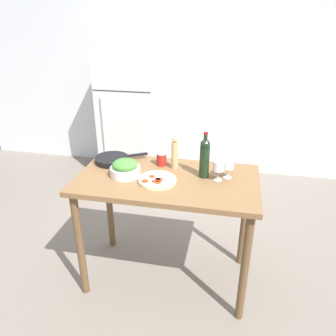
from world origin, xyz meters
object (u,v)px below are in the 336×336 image
pepper_mill (175,154)px  wine_glass_far (228,165)px  wine_glass_near (219,167)px  wine_bottle (205,157)px  refrigerator (131,114)px  salt_canister (162,159)px  salad_bowl (125,168)px  cast_iron_skillet (112,159)px  homemade_pizza (157,180)px

pepper_mill → wine_glass_far: bearing=-11.0°
wine_glass_near → wine_glass_far: same height
wine_bottle → pepper_mill: bearing=157.5°
wine_bottle → wine_glass_near: 0.12m
refrigerator → wine_glass_near: 2.20m
salt_canister → wine_bottle: bearing=-21.3°
salad_bowl → cast_iron_skillet: (-0.18, 0.21, -0.03)m
refrigerator → wine_glass_far: bearing=-53.8°
homemade_pizza → pepper_mill: bearing=72.7°
wine_glass_near → salt_canister: bearing=159.2°
refrigerator → wine_bottle: bearing=-57.8°
refrigerator → salt_canister: 1.83m
pepper_mill → wine_bottle: bearing=-22.5°
wine_bottle → salad_bowl: wine_bottle is taller
wine_bottle → salt_canister: 0.38m
wine_glass_far → salad_bowl: bearing=-170.8°
wine_glass_near → wine_glass_far: 0.08m
wine_bottle → salad_bowl: bearing=-169.9°
salt_canister → wine_glass_near: bearing=-20.8°
refrigerator → pepper_mill: size_ratio=6.55×
refrigerator → cast_iron_skillet: refrigerator is taller
salad_bowl → wine_bottle: bearing=10.1°
wine_bottle → refrigerator: bearing=122.2°
refrigerator → salad_bowl: refrigerator is taller
salad_bowl → cast_iron_skillet: bearing=130.8°
pepper_mill → homemade_pizza: (-0.08, -0.25, -0.11)m
wine_glass_near → pepper_mill: bearing=158.5°
wine_bottle → salt_canister: wine_bottle is taller
salad_bowl → salt_canister: salad_bowl is taller
salt_canister → cast_iron_skillet: size_ratio=0.28×
wine_bottle → homemade_pizza: bearing=-154.1°
pepper_mill → salad_bowl: size_ratio=1.15×
salad_bowl → homemade_pizza: bearing=-11.4°
pepper_mill → cast_iron_skillet: 0.51m
wine_bottle → wine_glass_near: bearing=-19.2°
salad_bowl → salt_canister: size_ratio=2.03×
homemade_pizza → wine_glass_far: bearing=19.4°
homemade_pizza → cast_iron_skillet: (-0.43, 0.26, 0.01)m
salt_canister → wine_glass_far: bearing=-12.7°
wine_glass_far → homemade_pizza: bearing=-160.6°
wine_glass_far → salt_canister: size_ratio=1.38×
homemade_pizza → salt_canister: salt_canister is taller
wine_glass_near → cast_iron_skillet: 0.85m
wine_glass_far → pepper_mill: (-0.40, 0.08, 0.02)m
homemade_pizza → cast_iron_skillet: cast_iron_skillet is taller
wine_glass_far → cast_iron_skillet: bearing=174.3°
wine_bottle → homemade_pizza: wine_bottle is taller
pepper_mill → cast_iron_skillet: bearing=178.6°
wine_glass_near → salt_canister: wine_glass_near is taller
refrigerator → wine_glass_near: size_ratio=11.10×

